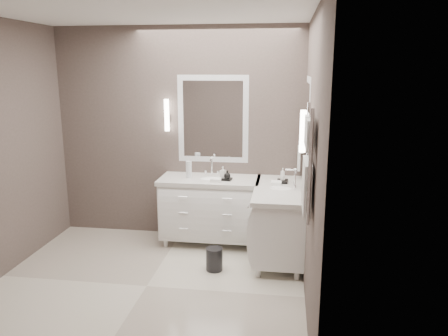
# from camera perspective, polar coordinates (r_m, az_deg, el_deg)

# --- Properties ---
(floor) EXTENTS (3.20, 3.00, 0.01)m
(floor) POSITION_cam_1_polar(r_m,az_deg,el_deg) (4.71, -10.07, -15.00)
(floor) COLOR beige
(floor) RESTS_ON ground
(ceiling) EXTENTS (3.20, 3.00, 0.01)m
(ceiling) POSITION_cam_1_polar(r_m,az_deg,el_deg) (4.19, -11.62, 19.81)
(ceiling) COLOR white
(ceiling) RESTS_ON wall_back
(wall_back) EXTENTS (3.20, 0.01, 2.70)m
(wall_back) POSITION_cam_1_polar(r_m,az_deg,el_deg) (5.67, -5.92, 4.43)
(wall_back) COLOR #504440
(wall_back) RESTS_ON floor
(wall_front) EXTENTS (3.20, 0.01, 2.70)m
(wall_front) POSITION_cam_1_polar(r_m,az_deg,el_deg) (2.91, -20.31, -4.63)
(wall_front) COLOR #504440
(wall_front) RESTS_ON floor
(wall_right) EXTENTS (0.01, 3.00, 2.70)m
(wall_right) POSITION_cam_1_polar(r_m,az_deg,el_deg) (4.03, 11.36, 0.72)
(wall_right) COLOR #504440
(wall_right) RESTS_ON floor
(vanity_back) EXTENTS (1.24, 0.59, 0.97)m
(vanity_back) POSITION_cam_1_polar(r_m,az_deg,el_deg) (5.51, -1.85, -5.01)
(vanity_back) COLOR white
(vanity_back) RESTS_ON floor
(vanity_right) EXTENTS (0.59, 1.24, 0.97)m
(vanity_right) POSITION_cam_1_polar(r_m,az_deg,el_deg) (5.13, 7.26, -6.51)
(vanity_right) COLOR white
(vanity_right) RESTS_ON floor
(mirror_back) EXTENTS (0.90, 0.02, 1.10)m
(mirror_back) POSITION_cam_1_polar(r_m,az_deg,el_deg) (5.54, -1.46, 6.38)
(mirror_back) COLOR white
(mirror_back) RESTS_ON wall_back
(mirror_right) EXTENTS (0.02, 0.90, 1.10)m
(mirror_right) POSITION_cam_1_polar(r_m,az_deg,el_deg) (4.78, 10.76, 5.10)
(mirror_right) COLOR white
(mirror_right) RESTS_ON wall_right
(sconce_back) EXTENTS (0.06, 0.06, 0.40)m
(sconce_back) POSITION_cam_1_polar(r_m,az_deg,el_deg) (5.60, -7.48, 6.78)
(sconce_back) COLOR white
(sconce_back) RESTS_ON wall_back
(sconce_right) EXTENTS (0.06, 0.06, 0.40)m
(sconce_right) POSITION_cam_1_polar(r_m,az_deg,el_deg) (4.20, 10.26, 4.63)
(sconce_right) COLOR white
(sconce_right) RESTS_ON wall_right
(towel_bar_corner) EXTENTS (0.03, 0.22, 0.30)m
(towel_bar_corner) POSITION_cam_1_polar(r_m,az_deg,el_deg) (5.41, 9.76, 1.37)
(towel_bar_corner) COLOR white
(towel_bar_corner) RESTS_ON wall_right
(towel_ladder) EXTENTS (0.06, 0.58, 0.90)m
(towel_ladder) POSITION_cam_1_polar(r_m,az_deg,el_deg) (3.63, 10.86, 0.06)
(towel_ladder) COLOR white
(towel_ladder) RESTS_ON wall_right
(waste_bin) EXTENTS (0.20, 0.20, 0.26)m
(waste_bin) POSITION_cam_1_polar(r_m,az_deg,el_deg) (4.91, -1.28, -11.81)
(waste_bin) COLOR black
(waste_bin) RESTS_ON floor
(amenity_tray_back) EXTENTS (0.17, 0.14, 0.02)m
(amenity_tray_back) POSITION_cam_1_polar(r_m,az_deg,el_deg) (5.32, 0.15, -1.45)
(amenity_tray_back) COLOR black
(amenity_tray_back) RESTS_ON vanity_back
(amenity_tray_right) EXTENTS (0.13, 0.18, 0.03)m
(amenity_tray_right) POSITION_cam_1_polar(r_m,az_deg,el_deg) (5.25, 7.64, -1.73)
(amenity_tray_right) COLOR black
(amenity_tray_right) RESTS_ON vanity_right
(water_bottle) EXTENTS (0.10, 0.10, 0.21)m
(water_bottle) POSITION_cam_1_polar(r_m,az_deg,el_deg) (5.42, -4.61, -0.20)
(water_bottle) COLOR silver
(water_bottle) RESTS_ON vanity_back
(soap_bottle_a) EXTENTS (0.08, 0.08, 0.14)m
(soap_bottle_a) POSITION_cam_1_polar(r_m,az_deg,el_deg) (5.32, -0.14, -0.54)
(soap_bottle_a) COLOR white
(soap_bottle_a) RESTS_ON amenity_tray_back
(soap_bottle_b) EXTENTS (0.11, 0.11, 0.10)m
(soap_bottle_b) POSITION_cam_1_polar(r_m,az_deg,el_deg) (5.27, 0.42, -0.87)
(soap_bottle_b) COLOR black
(soap_bottle_b) RESTS_ON amenity_tray_back
(soap_bottle_c) EXTENTS (0.07, 0.07, 0.15)m
(soap_bottle_c) POSITION_cam_1_polar(r_m,az_deg,el_deg) (5.23, 7.66, -0.81)
(soap_bottle_c) COLOR white
(soap_bottle_c) RESTS_ON amenity_tray_right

